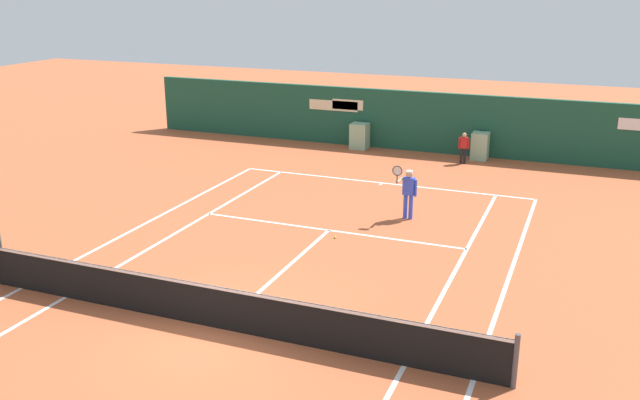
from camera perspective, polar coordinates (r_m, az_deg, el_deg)
name	(u,v)px	position (r m, az deg, el deg)	size (l,w,h in m)	color
ground_plane	(232,316)	(15.36, -7.25, -9.42)	(80.00, 80.00, 0.01)	#B25633
tennis_net	(217,306)	(14.69, -8.41, -8.58)	(12.10, 0.10, 1.07)	#4C4C51
sponsor_back_wall	(420,123)	(29.64, 8.17, 6.29)	(25.00, 1.02, 2.52)	#194C38
player_on_baseline	(408,190)	(21.05, 7.24, 0.84)	(0.64, 0.63, 1.76)	blue
ball_kid_left_post	(464,146)	(27.94, 11.69, 4.36)	(0.41, 0.20, 1.24)	black
tennis_ball_mid_court	(335,237)	(19.58, 1.25, -3.06)	(0.07, 0.07, 0.07)	#CCE033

